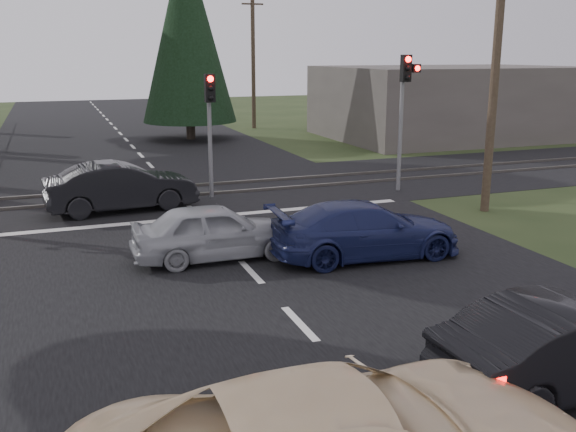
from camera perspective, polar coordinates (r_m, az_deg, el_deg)
name	(u,v)px	position (r m, az deg, el deg)	size (l,w,h in m)	color
ground	(300,324)	(11.77, 1.05, -9.56)	(120.00, 120.00, 0.00)	#253317
road	(187,205)	(20.95, -8.94, 1.01)	(14.00, 100.00, 0.01)	black
rail_corridor	(176,192)	(22.86, -9.94, 2.09)	(120.00, 8.00, 0.01)	black
stop_line	(200,217)	(19.23, -7.86, -0.12)	(13.00, 0.35, 0.00)	silver
rail_near	(180,196)	(22.09, -9.57, 1.79)	(120.00, 0.12, 0.10)	#59544C
rail_far	(172,187)	(23.63, -10.31, 2.58)	(120.00, 0.12, 0.10)	#59544C
traffic_signal_right	(405,96)	(22.66, 10.36, 10.42)	(0.68, 0.48, 4.70)	slate
traffic_signal_center	(210,114)	(21.36, -6.94, 8.96)	(0.32, 0.48, 4.10)	slate
utility_pole_near	(497,54)	(20.27, 18.05, 13.53)	(1.80, 0.26, 9.00)	#4C3D2D
utility_pole_mid	(253,53)	(41.90, -3.12, 14.24)	(1.80, 0.26, 9.00)	#4C3D2D
utility_pole_far	(178,53)	(66.19, -9.75, 14.08)	(1.80, 0.26, 9.00)	#4C3D2D
conifer_tree	(187,29)	(36.79, -8.97, 16.06)	(5.20, 5.20, 11.00)	#473D33
building_right	(451,102)	(38.90, 14.31, 9.81)	(14.00, 10.00, 4.00)	#59514C
dark_hatchback	(571,345)	(10.25, 23.85, -10.43)	(1.45, 4.16, 1.37)	black
silver_car	(215,231)	(15.23, -6.49, -1.38)	(1.58, 3.92, 1.33)	#9D9FA5
blue_sedan	(365,230)	(15.36, 6.87, -1.25)	(1.88, 4.62, 1.34)	#1A2150
dark_car_far	(121,187)	(20.44, -14.60, 2.52)	(1.58, 4.53, 1.49)	black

